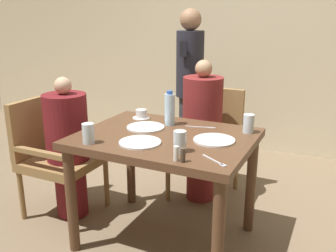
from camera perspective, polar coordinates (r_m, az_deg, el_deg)
name	(u,v)px	position (r m, az deg, el deg)	size (l,w,h in m)	color
ground_plane	(165,238)	(2.76, -0.40, -16.75)	(16.00, 16.00, 0.00)	#7A664C
wall_back	(251,25)	(4.33, 12.52, 14.80)	(8.00, 0.06, 2.80)	beige
dining_table	(165,151)	(2.46, -0.43, -3.89)	(1.11, 0.86, 0.77)	brown
chair_left_side	(54,151)	(3.03, -16.95, -3.64)	(0.52, 0.52, 0.91)	olive
diner_in_left_chair	(68,147)	(2.92, -15.00, -3.07)	(0.32, 0.32, 1.09)	maroon
chair_far_side	(207,137)	(3.23, 6.03, -1.68)	(0.52, 0.52, 0.91)	olive
diner_in_far_chair	(202,130)	(3.07, 5.21, -0.64)	(0.32, 0.32, 1.18)	maroon
standing_host	(190,85)	(3.70, 3.31, 6.21)	(0.27, 0.30, 1.57)	#2D2D33
plate_main_left	(146,127)	(2.57, -3.44, -0.19)	(0.26, 0.26, 0.01)	white
plate_main_right	(140,142)	(2.27, -4.27, -2.50)	(0.26, 0.26, 0.01)	white
plate_dessert_center	(214,140)	(2.32, 7.05, -2.14)	(0.26, 0.26, 0.01)	white
teacup_with_saucer	(141,115)	(2.80, -4.10, 1.75)	(0.13, 0.13, 0.07)	white
water_bottle	(170,109)	(2.61, 0.26, 2.59)	(0.07, 0.07, 0.25)	silver
glass_tall_near	(88,133)	(2.30, -12.05, -1.12)	(0.07, 0.07, 0.12)	silver
glass_tall_mid	(180,141)	(2.11, 1.81, -2.37)	(0.07, 0.07, 0.12)	silver
glass_tall_far	(249,124)	(2.51, 12.18, 0.36)	(0.07, 0.07, 0.12)	silver
salt_shaker	(176,154)	(1.99, 1.24, -4.23)	(0.03, 0.03, 0.08)	white
pepper_shaker	(183,155)	(1.98, 2.27, -4.46)	(0.03, 0.03, 0.08)	#4C3D2D
fork_beside_plate	(216,162)	(2.01, 7.35, -5.40)	(0.17, 0.12, 0.00)	silver
knife_beside_plate	(202,127)	(2.59, 5.22, -0.17)	(0.20, 0.06, 0.00)	silver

